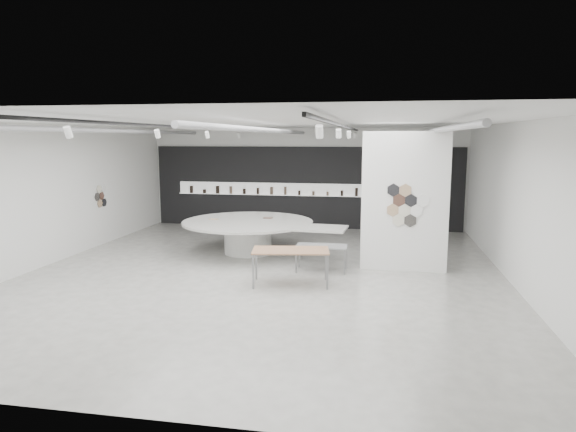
% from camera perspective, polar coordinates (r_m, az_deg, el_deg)
% --- Properties ---
extents(room, '(12.02, 14.02, 3.82)m').
position_cam_1_polar(room, '(12.88, -3.15, 2.61)').
color(room, '#ABAAA2').
rests_on(room, ground).
extents(back_wall_display, '(11.80, 0.27, 3.10)m').
position_cam_1_polar(back_wall_display, '(19.71, 1.62, 3.17)').
color(back_wall_display, black).
rests_on(back_wall_display, ground).
extents(partition_column, '(2.20, 0.38, 3.60)m').
position_cam_1_polar(partition_column, '(13.56, 12.83, 1.55)').
color(partition_column, white).
rests_on(partition_column, ground).
extents(display_island, '(5.10, 4.17, 1.00)m').
position_cam_1_polar(display_island, '(15.35, -4.22, -1.81)').
color(display_island, white).
rests_on(display_island, ground).
extents(sample_table_wood, '(1.90, 1.15, 0.84)m').
position_cam_1_polar(sample_table_wood, '(12.06, 0.30, -4.04)').
color(sample_table_wood, '#9B6F50').
rests_on(sample_table_wood, ground).
extents(sample_table_stone, '(1.32, 0.67, 0.68)m').
position_cam_1_polar(sample_table_stone, '(13.32, 3.75, -3.53)').
color(sample_table_stone, gray).
rests_on(sample_table_stone, ground).
extents(kitchen_counter, '(1.49, 0.72, 1.13)m').
position_cam_1_polar(kitchen_counter, '(19.21, 12.25, -0.57)').
color(kitchen_counter, white).
rests_on(kitchen_counter, ground).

